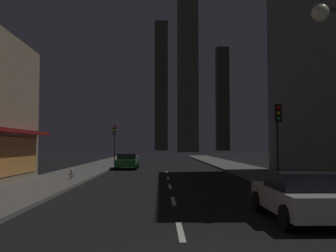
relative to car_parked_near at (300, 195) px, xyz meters
name	(u,v)px	position (x,y,z in m)	size (l,w,h in m)	color
ground_plane	(165,167)	(-3.60, 27.47, -0.79)	(78.00, 136.00, 0.10)	black
sidewalk_right	(233,166)	(3.40, 27.47, -0.67)	(4.00, 76.00, 0.15)	#605E59
sidewalk_left	(98,166)	(-10.60, 27.47, -0.67)	(4.00, 76.00, 0.15)	#605E59
lane_marking_center	(171,193)	(-3.60, 6.47, -0.73)	(0.16, 28.20, 0.01)	silver
skyscraper_distant_tall	(161,86)	(-3.78, 155.30, 28.48)	(5.91, 5.71, 58.44)	#484436
skyscraper_distant_mid	(188,73)	(5.04, 112.67, 25.98)	(6.90, 5.34, 53.43)	#544F3F
skyscraper_distant_short	(222,99)	(22.67, 147.52, 21.54)	(5.23, 5.65, 44.56)	#343227
car_parked_near	(300,195)	(0.00, 0.00, 0.00)	(1.98, 4.24, 1.45)	silver
car_parked_far	(127,161)	(-7.20, 23.61, 0.00)	(1.98, 4.24, 1.45)	#1E722D
fire_hydrant_far_left	(72,174)	(-9.50, 11.79, -0.29)	(0.42, 0.30, 0.65)	#B2B2B2
traffic_light_near_right	(278,126)	(1.90, 7.87, 2.45)	(0.32, 0.48, 4.20)	#2D2D2D
traffic_light_far_left	(114,136)	(-9.10, 29.15, 2.45)	(0.32, 0.48, 4.20)	#2D2D2D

